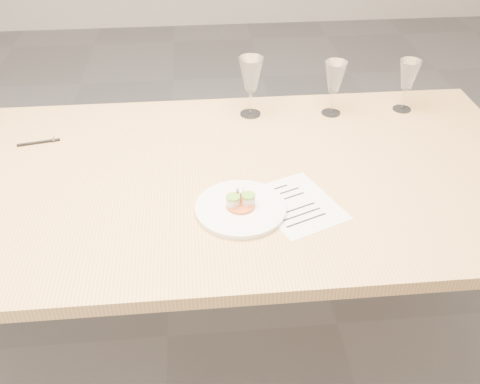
{
  "coord_description": "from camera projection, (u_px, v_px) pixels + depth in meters",
  "views": [
    {
      "loc": [
        0.16,
        -1.35,
        1.67
      ],
      "look_at": [
        0.26,
        -0.17,
        0.8
      ],
      "focal_mm": 40.0,
      "sensor_mm": 36.0,
      "label": 1
    }
  ],
  "objects": [
    {
      "name": "dinner_plate",
      "position": [
        241.0,
        208.0,
        1.48
      ],
      "size": [
        0.25,
        0.25,
        0.07
      ],
      "rotation": [
        0.0,
        0.0,
        0.22
      ],
      "color": "white",
      "rests_on": "dining_table"
    },
    {
      "name": "wine_glass_3",
      "position": [
        408.0,
        76.0,
        1.89
      ],
      "size": [
        0.08,
        0.08,
        0.19
      ],
      "color": "white",
      "rests_on": "dining_table"
    },
    {
      "name": "wine_glass_2",
      "position": [
        335.0,
        78.0,
        1.86
      ],
      "size": [
        0.08,
        0.08,
        0.2
      ],
      "color": "white",
      "rests_on": "dining_table"
    },
    {
      "name": "ground",
      "position": [
        168.0,
        336.0,
        2.06
      ],
      "size": [
        7.0,
        7.0,
        0.0
      ],
      "primitive_type": "plane",
      "color": "slate",
      "rests_on": "ground"
    },
    {
      "name": "wine_glass_1",
      "position": [
        251.0,
        76.0,
        1.85
      ],
      "size": [
        0.09,
        0.09,
        0.21
      ],
      "color": "white",
      "rests_on": "dining_table"
    },
    {
      "name": "ballpoint_pen",
      "position": [
        39.0,
        142.0,
        1.77
      ],
      "size": [
        0.14,
        0.04,
        0.01
      ],
      "rotation": [
        0.0,
        0.0,
        0.19
      ],
      "color": "black",
      "rests_on": "dining_table"
    },
    {
      "name": "recipe_sheet",
      "position": [
        297.0,
        204.0,
        1.51
      ],
      "size": [
        0.28,
        0.31,
        0.0
      ],
      "rotation": [
        0.0,
        0.0,
        0.39
      ],
      "color": "white",
      "rests_on": "dining_table"
    },
    {
      "name": "dining_table",
      "position": [
        150.0,
        195.0,
        1.65
      ],
      "size": [
        2.4,
        1.0,
        0.75
      ],
      "color": "#E0AB62",
      "rests_on": "ground"
    }
  ]
}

